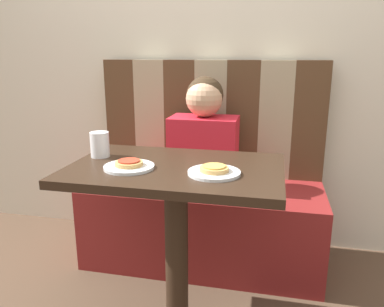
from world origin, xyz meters
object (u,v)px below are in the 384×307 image
at_px(pizza_left, 129,163).
at_px(drinking_cup, 100,145).
at_px(person, 204,134).
at_px(pizza_right, 214,168).
at_px(plate_right, 214,173).
at_px(plate_left, 129,167).

height_order(pizza_left, drinking_cup, drinking_cup).
distance_m(person, pizza_right, 0.72).
bearing_deg(pizza_left, pizza_right, 0.00).
distance_m(pizza_left, drinking_cup, 0.24).
xyz_separation_m(pizza_right, drinking_cup, (-0.53, 0.14, 0.03)).
bearing_deg(drinking_cup, person, 57.17).
height_order(plate_right, drinking_cup, drinking_cup).
distance_m(plate_right, pizza_left, 0.34).
relative_size(plate_left, plate_right, 1.00).
bearing_deg(pizza_right, drinking_cup, 165.44).
relative_size(pizza_left, pizza_right, 1.00).
height_order(person, pizza_right, person).
bearing_deg(drinking_cup, pizza_right, -14.56).
xyz_separation_m(plate_right, pizza_left, (-0.34, 0.00, 0.02)).
relative_size(pizza_left, drinking_cup, 1.01).
height_order(plate_left, drinking_cup, drinking_cup).
bearing_deg(plate_left, plate_right, 0.00).
height_order(person, pizza_left, person).
distance_m(person, pizza_left, 0.72).
bearing_deg(pizza_right, plate_left, 180.00).
bearing_deg(plate_left, drinking_cup, 143.99).
bearing_deg(pizza_right, plate_right, 0.00).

